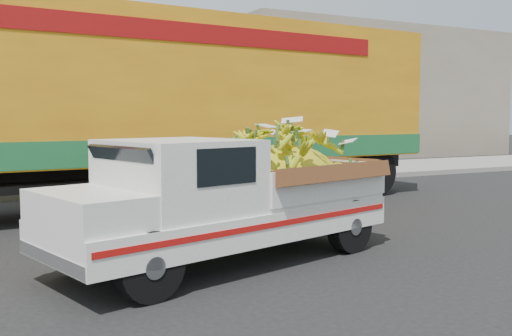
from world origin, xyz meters
TOP-DOWN VIEW (x-y plane):
  - ground at (0.00, 0.00)m, footprint 100.00×100.00m
  - curb at (0.00, 7.02)m, footprint 60.00×0.25m
  - sidewalk at (0.00, 9.12)m, footprint 60.00×4.00m
  - building_right at (14.00, 16.02)m, footprint 14.00×6.00m
  - pickup_truck at (-0.13, -0.03)m, footprint 4.71×2.72m
  - semi_trailer at (0.41, 4.57)m, footprint 12.04×3.43m

SIDE VIEW (x-z plane):
  - ground at x=0.00m, z-range 0.00..0.00m
  - sidewalk at x=0.00m, z-range 0.00..0.14m
  - curb at x=0.00m, z-range 0.00..0.15m
  - pickup_truck at x=-0.13m, z-range 0.06..1.62m
  - semi_trailer at x=0.41m, z-range 0.22..4.02m
  - building_right at x=14.00m, z-range 0.00..6.00m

